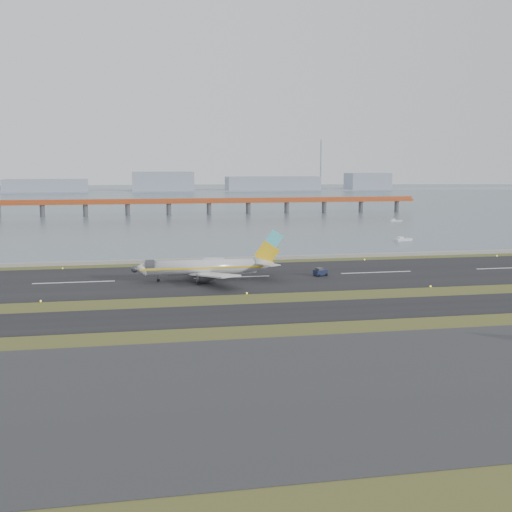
{
  "coord_description": "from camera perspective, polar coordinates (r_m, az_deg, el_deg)",
  "views": [
    {
      "loc": [
        -25.05,
        -133.65,
        29.08
      ],
      "look_at": [
        4.91,
        22.0,
        6.68
      ],
      "focal_mm": 45.0,
      "sensor_mm": 36.0,
      "label": 1
    }
  ],
  "objects": [
    {
      "name": "airliner",
      "position": [
        163.76,
        -4.33,
        -0.98
      ],
      "size": [
        38.52,
        32.89,
        12.8
      ],
      "color": "silver",
      "rests_on": "ground"
    },
    {
      "name": "workboat_far",
      "position": [
        343.2,
        12.29,
        3.08
      ],
      "size": [
        6.41,
        2.05,
        1.55
      ],
      "rotation": [
        0.0,
        0.0,
        -0.01
      ],
      "color": "silver",
      "rests_on": "ground"
    },
    {
      "name": "pushback_tug",
      "position": [
        170.73,
        5.74,
        -1.43
      ],
      "size": [
        4.0,
        3.16,
        2.25
      ],
      "rotation": [
        0.0,
        0.0,
        0.39
      ],
      "color": "#131A35",
      "rests_on": "ground"
    },
    {
      "name": "workboat_near",
      "position": [
        255.41,
        12.9,
        1.44
      ],
      "size": [
        8.0,
        4.87,
        1.86
      ],
      "rotation": [
        0.0,
        0.0,
        0.35
      ],
      "color": "silver",
      "rests_on": "ground"
    },
    {
      "name": "red_pier",
      "position": [
        386.9,
        -4.21,
        4.79
      ],
      "size": [
        260.0,
        5.0,
        10.2
      ],
      "color": "#B2481E",
      "rests_on": "ground"
    },
    {
      "name": "bay_water",
      "position": [
        594.89,
        -8.5,
        5.15
      ],
      "size": [
        1400.0,
        800.0,
        1.3
      ],
      "primitive_type": "cube",
      "color": "#495C69",
      "rests_on": "ground"
    },
    {
      "name": "runway_strip",
      "position": [
        168.08,
        -2.16,
        -1.91
      ],
      "size": [
        1000.0,
        45.0,
        0.1
      ],
      "primitive_type": "cube",
      "color": "black",
      "rests_on": "ground"
    },
    {
      "name": "seawall",
      "position": [
        197.35,
        -3.49,
        -0.3
      ],
      "size": [
        1000.0,
        2.5,
        1.0
      ],
      "primitive_type": "cube",
      "color": "#989892",
      "rests_on": "ground"
    },
    {
      "name": "far_shoreline",
      "position": [
        754.99,
        -8.0,
        6.22
      ],
      "size": [
        1400.0,
        80.0,
        60.5
      ],
      "color": "#939CAE",
      "rests_on": "ground"
    },
    {
      "name": "taxiway_strip",
      "position": [
        127.55,
        0.72,
        -5.11
      ],
      "size": [
        1000.0,
        18.0,
        0.1
      ],
      "primitive_type": "cube",
      "color": "black",
      "rests_on": "ground"
    },
    {
      "name": "apron_strip",
      "position": [
        87.5,
        6.52,
        -11.39
      ],
      "size": [
        1000.0,
        50.0,
        0.1
      ],
      "primitive_type": "cube",
      "color": "#2F2F32",
      "rests_on": "ground"
    },
    {
      "name": "ground",
      "position": [
        139.06,
        -0.27,
        -4.03
      ],
      "size": [
        1000.0,
        1000.0,
        0.0
      ],
      "primitive_type": "plane",
      "color": "#374D1B",
      "rests_on": "ground"
    }
  ]
}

